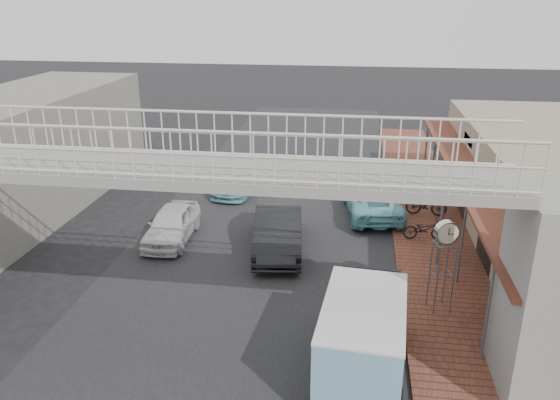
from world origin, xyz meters
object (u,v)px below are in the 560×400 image
(angkot_van, at_px, (364,327))
(street_clock, at_px, (446,237))
(arrow_sign, at_px, (470,191))
(angkot_far, at_px, (238,179))
(motorcycle_far, at_px, (426,204))
(motorcycle_near, at_px, (424,229))
(white_hatchback, at_px, (172,224))
(angkot_curb, at_px, (372,200))
(dark_sedan, at_px, (278,229))

(angkot_van, xyz_separation_m, street_clock, (2.28, 3.26, 1.11))
(angkot_van, bearing_deg, arrow_sign, 66.38)
(angkot_far, height_order, motorcycle_far, angkot_far)
(motorcycle_near, bearing_deg, arrow_sign, -154.63)
(angkot_far, height_order, street_clock, street_clock)
(motorcycle_far, bearing_deg, white_hatchback, 115.72)
(angkot_curb, bearing_deg, dark_sedan, 40.91)
(angkot_van, height_order, arrow_sign, arrow_sign)
(dark_sedan, distance_m, motorcycle_far, 7.04)
(angkot_curb, relative_size, motorcycle_far, 2.75)
(motorcycle_far, distance_m, arrow_sign, 5.06)
(motorcycle_near, bearing_deg, angkot_curb, 33.70)
(white_hatchback, bearing_deg, dark_sedan, -4.32)
(white_hatchback, distance_m, arrow_sign, 10.98)
(motorcycle_near, height_order, street_clock, street_clock)
(angkot_far, height_order, arrow_sign, arrow_sign)
(motorcycle_far, bearing_deg, arrow_sign, -165.62)
(street_clock, bearing_deg, motorcycle_near, 71.75)
(white_hatchback, relative_size, angkot_van, 0.86)
(angkot_far, distance_m, motorcycle_far, 8.94)
(white_hatchback, bearing_deg, motorcycle_far, 19.15)
(motorcycle_near, relative_size, street_clock, 0.57)
(angkot_curb, height_order, motorcycle_near, angkot_curb)
(dark_sedan, xyz_separation_m, angkot_far, (-2.87, 6.15, -0.20))
(white_hatchback, relative_size, arrow_sign, 1.15)
(angkot_far, height_order, motorcycle_near, angkot_far)
(angkot_van, xyz_separation_m, arrow_sign, (3.43, 6.35, 1.47))
(angkot_far, xyz_separation_m, motorcycle_near, (8.34, -4.73, -0.08))
(arrow_sign, bearing_deg, angkot_far, 133.85)
(dark_sedan, xyz_separation_m, motorcycle_near, (5.47, 1.42, -0.28))
(angkot_far, relative_size, angkot_van, 0.93)
(white_hatchback, xyz_separation_m, angkot_van, (7.31, -7.07, 0.70))
(motorcycle_far, bearing_deg, dark_sedan, 129.50)
(motorcycle_far, bearing_deg, motorcycle_near, 177.65)
(motorcycle_near, bearing_deg, angkot_far, 56.94)
(street_clock, bearing_deg, dark_sedan, 128.92)
(motorcycle_near, relative_size, motorcycle_far, 0.94)
(white_hatchback, xyz_separation_m, angkot_curb, (7.72, 3.79, 0.00))
(angkot_van, bearing_deg, white_hatchback, 140.71)
(white_hatchback, xyz_separation_m, motorcycle_far, (10.00, 3.77, -0.04))
(angkot_curb, height_order, motorcycle_far, angkot_curb)
(angkot_van, bearing_deg, angkot_far, 119.41)
(angkot_far, bearing_deg, white_hatchback, -96.67)
(angkot_van, height_order, motorcycle_near, angkot_van)
(angkot_far, distance_m, arrow_sign, 11.74)
(arrow_sign, bearing_deg, street_clock, -121.28)
(angkot_curb, bearing_deg, street_clock, 96.09)
(angkot_van, relative_size, street_clock, 1.58)
(street_clock, bearing_deg, angkot_van, -142.23)
(angkot_curb, relative_size, angkot_van, 1.05)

